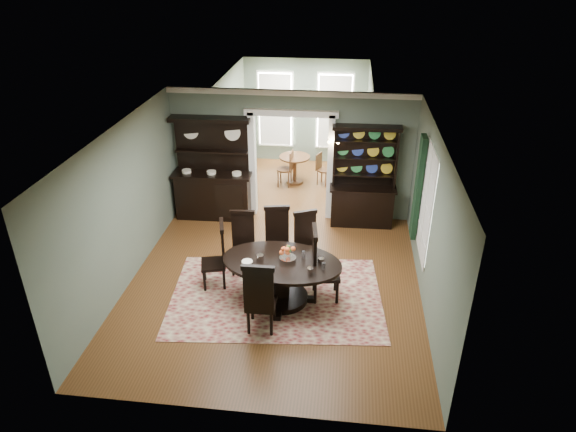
{
  "coord_description": "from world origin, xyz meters",
  "views": [
    {
      "loc": [
        1.22,
        -7.91,
        5.72
      ],
      "look_at": [
        0.21,
        0.6,
        1.2
      ],
      "focal_mm": 32.0,
      "sensor_mm": 36.0,
      "label": 1
    }
  ],
  "objects_px": {
    "dining_table": "(282,273)",
    "sideboard": "(213,183)",
    "parlor_table": "(295,166)",
    "welsh_dresser": "(363,190)"
  },
  "relations": [
    {
      "from": "welsh_dresser",
      "to": "dining_table",
      "type": "bearing_deg",
      "value": -116.2
    },
    {
      "from": "dining_table",
      "to": "parlor_table",
      "type": "height_order",
      "value": "dining_table"
    },
    {
      "from": "sideboard",
      "to": "welsh_dresser",
      "type": "distance_m",
      "value": 3.45
    },
    {
      "from": "dining_table",
      "to": "sideboard",
      "type": "bearing_deg",
      "value": 129.09
    },
    {
      "from": "welsh_dresser",
      "to": "parlor_table",
      "type": "relative_size",
      "value": 2.82
    },
    {
      "from": "dining_table",
      "to": "welsh_dresser",
      "type": "height_order",
      "value": "welsh_dresser"
    },
    {
      "from": "sideboard",
      "to": "welsh_dresser",
      "type": "height_order",
      "value": "sideboard"
    },
    {
      "from": "dining_table",
      "to": "sideboard",
      "type": "distance_m",
      "value": 3.73
    },
    {
      "from": "dining_table",
      "to": "sideboard",
      "type": "xyz_separation_m",
      "value": [
        -2.01,
        3.13,
        0.25
      ]
    },
    {
      "from": "dining_table",
      "to": "sideboard",
      "type": "height_order",
      "value": "sideboard"
    }
  ]
}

